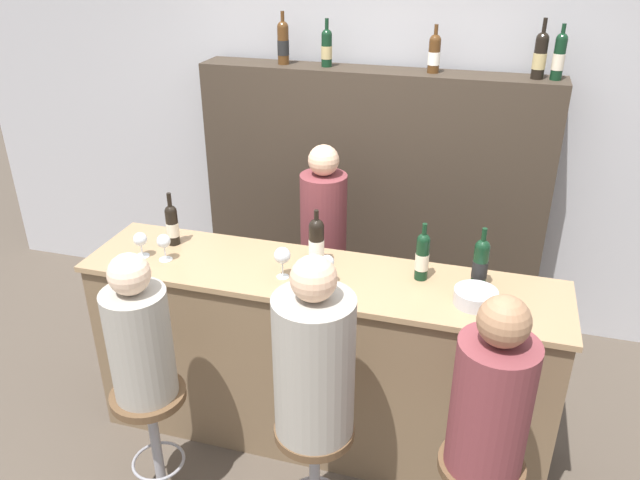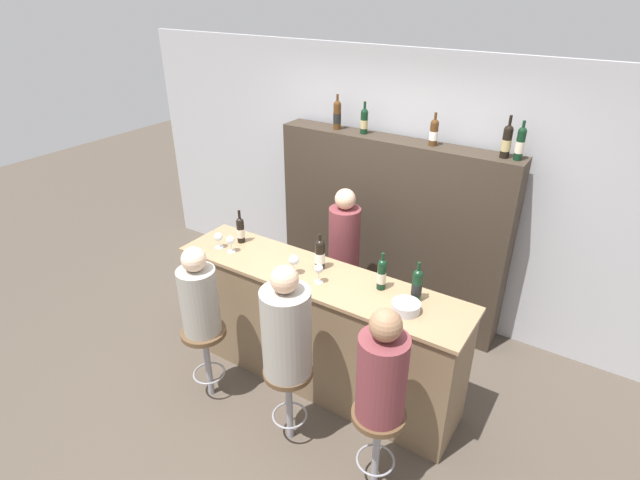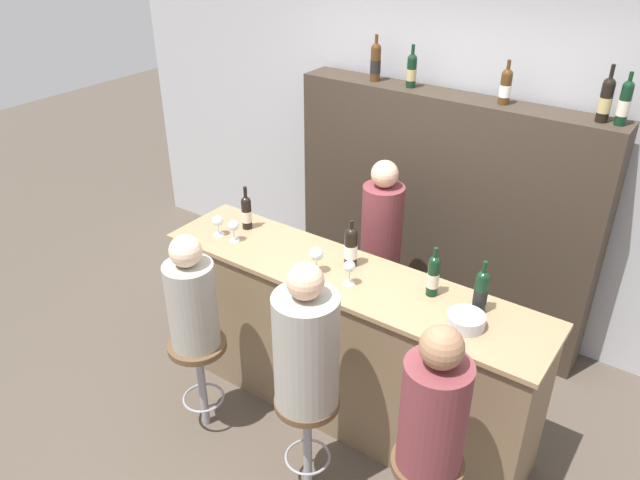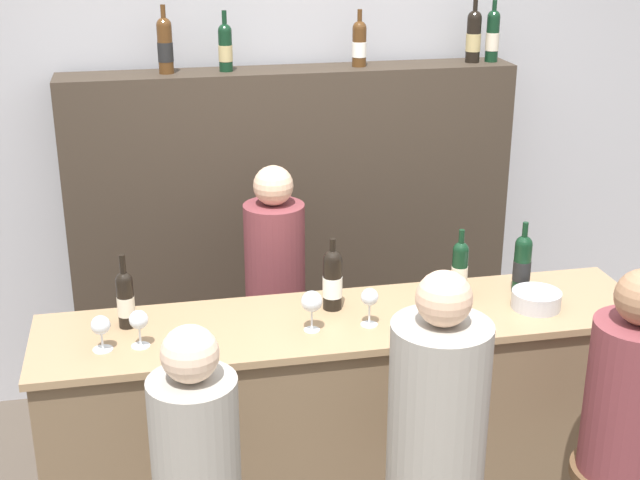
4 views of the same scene
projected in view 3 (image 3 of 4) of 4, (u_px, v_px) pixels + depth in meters
name	position (u px, v px, depth m)	size (l,w,h in m)	color
ground_plane	(321.00, 431.00, 4.03)	(16.00, 16.00, 0.00)	#4C4238
wall_back	(458.00, 159.00, 4.65)	(6.40, 0.05, 2.60)	#B2B2B7
bar_counter	(345.00, 345.00, 3.96)	(2.48, 0.57, 1.07)	brown
back_bar_cabinet	(440.00, 215.00, 4.68)	(2.31, 0.28, 1.84)	#382D23
wine_bottle_counter_0	(246.00, 212.00, 4.14)	(0.07, 0.07, 0.30)	black
wine_bottle_counter_1	(351.00, 246.00, 3.72)	(0.08, 0.08, 0.30)	black
wine_bottle_counter_2	(433.00, 275.00, 3.45)	(0.07, 0.07, 0.30)	black
wine_bottle_counter_3	(481.00, 291.00, 3.31)	(0.08, 0.08, 0.31)	black
wine_bottle_backbar_0	(376.00, 62.00, 4.47)	(0.08, 0.08, 0.33)	#4C2D14
wine_bottle_backbar_1	(412.00, 70.00, 4.33)	(0.07, 0.07, 0.29)	black
wine_bottle_backbar_2	(506.00, 86.00, 3.99)	(0.07, 0.07, 0.28)	#4C2D14
wine_bottle_backbar_3	(606.00, 99.00, 3.68)	(0.08, 0.08, 0.34)	black
wine_bottle_backbar_4	(625.00, 103.00, 3.62)	(0.07, 0.07, 0.31)	black
wine_glass_0	(218.00, 222.00, 4.07)	(0.08, 0.08, 0.14)	silver
wine_glass_1	(233.00, 226.00, 3.99)	(0.07, 0.07, 0.15)	silver
wine_glass_2	(317.00, 255.00, 3.66)	(0.08, 0.08, 0.17)	silver
wine_glass_3	(349.00, 267.00, 3.55)	(0.07, 0.07, 0.16)	silver
metal_bowl	(466.00, 321.00, 3.24)	(0.20, 0.20, 0.07)	#B7B7BC
bar_stool_left	(199.00, 362.00, 3.84)	(0.36, 0.36, 0.67)	gray
guest_seated_left	(191.00, 299.00, 3.61)	(0.29, 0.29, 0.74)	gray
bar_stool_middle	(307.00, 419.00, 3.43)	(0.36, 0.36, 0.67)	gray
guest_seated_middle	(306.00, 346.00, 3.18)	(0.34, 0.34, 0.85)	gray
guest_seated_right	(434.00, 408.00, 2.82)	(0.31, 0.31, 0.79)	brown
bartender	(380.00, 265.00, 4.48)	(0.29, 0.29, 1.50)	brown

